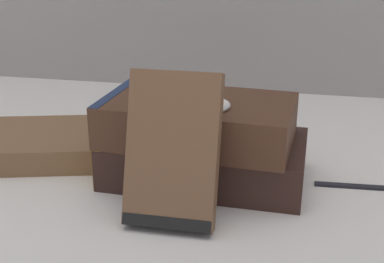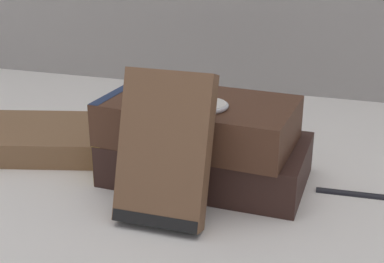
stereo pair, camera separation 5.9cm
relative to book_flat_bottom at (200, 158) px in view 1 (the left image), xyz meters
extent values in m
plane|color=white|center=(0.01, -0.05, -0.02)|extent=(3.00, 3.00, 0.00)
cube|color=#331E19|center=(0.01, 0.00, 0.00)|extent=(0.23, 0.14, 0.05)
cube|color=olive|center=(-0.10, 0.00, 0.00)|extent=(0.02, 0.13, 0.05)
cube|color=#4C2D1E|center=(0.00, -0.01, 0.05)|extent=(0.22, 0.14, 0.05)
cube|color=navy|center=(-0.10, 0.00, 0.05)|extent=(0.02, 0.12, 0.05)
cube|color=brown|center=(-0.26, 0.01, -0.01)|extent=(0.28, 0.19, 0.03)
cube|color=brown|center=(-0.01, -0.10, 0.05)|extent=(0.09, 0.07, 0.15)
cube|color=black|center=(-0.01, -0.12, -0.02)|extent=(0.09, 0.03, 0.02)
cylinder|color=silver|center=(0.01, -0.03, 0.08)|extent=(0.04, 0.04, 0.01)
torus|color=silver|center=(0.01, -0.03, 0.08)|extent=(0.05, 0.05, 0.01)
sphere|color=silver|center=(0.01, -0.01, 0.08)|extent=(0.01, 0.01, 0.01)
torus|color=black|center=(-0.10, 0.15, -0.02)|extent=(0.05, 0.05, 0.00)
torus|color=black|center=(-0.05, 0.15, -0.02)|extent=(0.05, 0.05, 0.00)
cylinder|color=black|center=(-0.08, 0.15, -0.02)|extent=(0.02, 0.00, 0.00)
cylinder|color=black|center=(0.20, 0.01, -0.02)|extent=(0.12, 0.02, 0.01)
camera|label=1|loc=(0.10, -0.57, 0.26)|focal=50.00mm
camera|label=2|loc=(0.16, -0.55, 0.26)|focal=50.00mm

